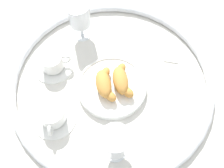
{
  "coord_description": "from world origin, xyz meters",
  "views": [
    {
      "loc": [
        0.3,
        -0.26,
        0.71
      ],
      "look_at": [
        0.02,
        -0.02,
        0.03
      ],
      "focal_mm": 38.62,
      "sensor_mm": 36.0,
      "label": 1
    }
  ],
  "objects": [
    {
      "name": "ground_plane",
      "position": [
        0.0,
        0.0,
        0.0
      ],
      "size": [
        2.2,
        2.2,
        0.0
      ],
      "primitive_type": "plane",
      "color": "silver"
    },
    {
      "name": "coffee_cup_far",
      "position": [
        -0.17,
        -0.11,
        0.03
      ],
      "size": [
        0.14,
        0.14,
        0.06
      ],
      "color": "white",
      "rests_on": "ground_plane"
    },
    {
      "name": "pastry_plate",
      "position": [
        0.02,
        -0.02,
        0.01
      ],
      "size": [
        0.23,
        0.23,
        0.02
      ],
      "color": "white",
      "rests_on": "ground_plane"
    },
    {
      "name": "table_chrome_rim",
      "position": [
        0.0,
        0.0,
        0.01
      ],
      "size": [
        0.68,
        0.68,
        0.02
      ],
      "primitive_type": "torus",
      "color": "silver",
      "rests_on": "ground_plane"
    },
    {
      "name": "croissant_large",
      "position": [
        0.01,
        -0.04,
        0.04
      ],
      "size": [
        0.12,
        0.1,
        0.04
      ],
      "color": "#CC893D",
      "rests_on": "pastry_plate"
    },
    {
      "name": "juice_glass_right",
      "position": [
        -0.23,
        0.05,
        0.09
      ],
      "size": [
        0.08,
        0.08,
        0.14
      ],
      "color": "white",
      "rests_on": "ground_plane"
    },
    {
      "name": "juice_glass_left",
      "position": [
        0.18,
        -0.14,
        0.09
      ],
      "size": [
        0.08,
        0.08,
        0.14
      ],
      "color": "white",
      "rests_on": "ground_plane"
    },
    {
      "name": "sugar_packet",
      "position": [
        0.07,
        0.22,
        0.0
      ],
      "size": [
        0.06,
        0.06,
        0.01
      ],
      "primitive_type": "cube",
      "rotation": [
        0.0,
        0.0,
        0.66
      ],
      "color": "white",
      "rests_on": "ground_plane"
    },
    {
      "name": "coffee_cup_near",
      "position": [
        -0.01,
        -0.22,
        0.03
      ],
      "size": [
        0.14,
        0.14,
        0.06
      ],
      "color": "white",
      "rests_on": "ground_plane"
    },
    {
      "name": "croissant_small",
      "position": [
        0.04,
        0.01,
        0.04
      ],
      "size": [
        0.12,
        0.11,
        0.04
      ],
      "color": "#CC893D",
      "rests_on": "pastry_plate"
    }
  ]
}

